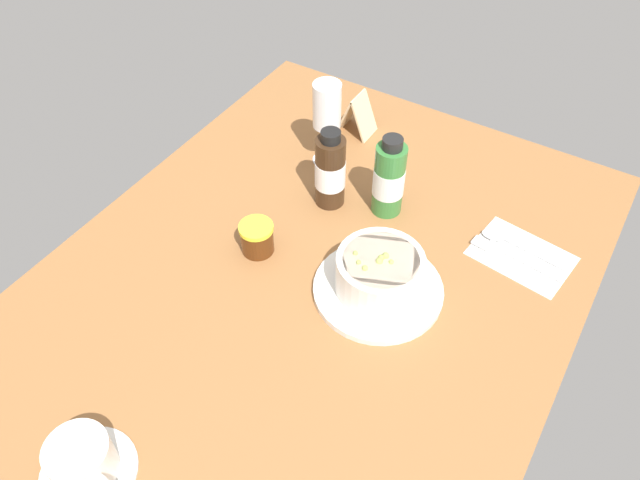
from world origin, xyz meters
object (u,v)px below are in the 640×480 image
Objects in this scene: coffee_cup at (83,462)px; wine_glass at (327,109)px; porridge_bowl at (379,276)px; jam_jar at (258,237)px; menu_card at (357,114)px; sauce_bottle_green at (389,179)px; sauce_bottle_brown at (330,171)px; cutlery_setting at (519,254)px.

coffee_cup is 0.76× the size of wine_glass.
wine_glass reaches higher than porridge_bowl.
jam_jar is at bearing 5.56° from coffee_cup.
menu_card is (83.56, 6.42, 1.05)cm from coffee_cup.
jam_jar is 38.92cm from menu_card.
sauce_bottle_green reaches higher than sauce_bottle_brown.
jam_jar is (-27.24, -2.52, -9.30)cm from wine_glass.
sauce_bottle_brown is (17.17, -4.28, 4.38)cm from jam_jar.
sauce_bottle_brown reaches higher than porridge_bowl.
coffee_cup is at bearing -175.61° from menu_card.
coffee_cup is (-67.23, 35.21, 3.10)cm from cutlery_setting.
jam_jar is (-22.50, 39.56, 2.67)cm from cutlery_setting.
menu_card is (36.54, 24.50, 0.47)cm from porridge_bowl.
jam_jar is at bearing -176.95° from menu_card.
wine_glass reaches higher than coffee_cup.
sauce_bottle_brown is at bearing 50.66° from porridge_bowl.
coffee_cup is 66.35cm from sauce_bottle_green.
menu_card is (16.33, 41.63, 4.15)cm from cutlery_setting.
sauce_bottle_brown is (-5.33, 35.28, 7.05)cm from cutlery_setting.
porridge_bowl is at bearing 139.71° from cutlery_setting.
menu_card is (38.83, 2.07, 1.48)cm from jam_jar.
sauce_bottle_brown is (14.88, 18.15, 3.37)cm from porridge_bowl.
sauce_bottle_green is (20.74, -14.38, 4.47)cm from jam_jar.
wine_glass is (71.97, 6.87, 8.87)cm from coffee_cup.
sauce_bottle_green reaches higher than porridge_bowl.
sauce_bottle_green is 1.81× the size of menu_card.
sauce_bottle_green is at bearing -137.73° from menu_card.
sauce_bottle_green reaches higher than cutlery_setting.
wine_glass is at bearing 68.96° from sauce_bottle_green.
cutlery_setting is at bearing -60.37° from jam_jar.
porridge_bowl is 20.43cm from sauce_bottle_green.
porridge_bowl is 36.24cm from wine_glass.
coffee_cup is 72.84cm from wine_glass.
sauce_bottle_green is at bearing 23.59° from porridge_bowl.
coffee_cup is at bearing 171.29° from sauce_bottle_green.
porridge_bowl is 1.20× the size of cutlery_setting.
coffee_cup is 0.83× the size of sauce_bottle_brown.
wine_glass is (24.95, 24.95, 8.29)cm from porridge_bowl.
porridge_bowl is 1.60× the size of coffee_cup.
menu_card is at bearing 42.27° from sauce_bottle_green.
sauce_bottle_brown is at bearing 98.59° from cutlery_setting.
porridge_bowl is 22.57cm from jam_jar.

